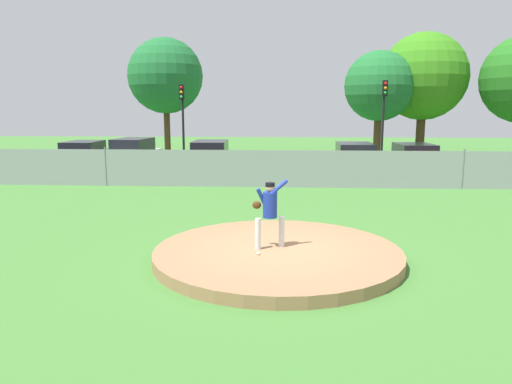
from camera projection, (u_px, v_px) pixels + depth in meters
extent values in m
plane|color=#427A33|center=(280.00, 206.00, 16.74)|extent=(80.00, 80.00, 0.00)
cube|color=#2B2B2D|center=(281.00, 173.00, 25.09)|extent=(44.00, 7.00, 0.01)
cylinder|color=#99704C|center=(278.00, 254.00, 10.81)|extent=(5.60, 5.60, 0.25)
cylinder|color=silver|center=(258.00, 234.00, 10.70)|extent=(0.13, 0.13, 0.71)
cylinder|color=silver|center=(282.00, 231.00, 10.91)|extent=(0.13, 0.13, 0.71)
cylinder|color=navy|center=(270.00, 205.00, 10.69)|extent=(0.32, 0.32, 0.58)
cylinder|color=navy|center=(278.00, 188.00, 10.61)|extent=(0.47, 0.28, 0.38)
cylinder|color=navy|center=(262.00, 198.00, 10.68)|extent=(0.29, 0.20, 0.46)
ellipsoid|color=#4C2D14|center=(257.00, 205.00, 10.76)|extent=(0.20, 0.12, 0.18)
sphere|color=tan|center=(270.00, 188.00, 10.62)|extent=(0.20, 0.20, 0.20)
cylinder|color=black|center=(270.00, 185.00, 10.61)|extent=(0.21, 0.21, 0.09)
sphere|color=white|center=(258.00, 253.00, 10.33)|extent=(0.07, 0.07, 0.07)
cube|color=gray|center=(281.00, 169.00, 20.53)|extent=(38.36, 0.03, 1.60)
cylinder|color=slate|center=(106.00, 167.00, 20.95)|extent=(0.07, 0.07, 1.70)
cylinder|color=slate|center=(463.00, 169.00, 20.09)|extent=(0.07, 0.07, 1.70)
cube|color=silver|center=(133.00, 159.00, 25.42)|extent=(2.09, 4.55, 0.79)
cube|color=black|center=(133.00, 145.00, 25.29)|extent=(1.80, 2.55, 0.69)
cylinder|color=black|center=(143.00, 163.00, 26.82)|extent=(1.85, 0.78, 0.64)
cylinder|color=black|center=(123.00, 169.00, 24.15)|extent=(1.85, 0.78, 0.64)
cube|color=tan|center=(355.00, 162.00, 24.35)|extent=(1.94, 4.64, 0.70)
cube|color=black|center=(355.00, 149.00, 24.24)|extent=(1.76, 2.56, 0.62)
cylinder|color=black|center=(351.00, 165.00, 25.82)|extent=(1.95, 0.66, 0.64)
cylinder|color=black|center=(358.00, 172.00, 23.01)|extent=(1.95, 0.66, 0.64)
cube|color=#232328|center=(84.00, 159.00, 25.23)|extent=(1.83, 4.25, 0.77)
cube|color=black|center=(83.00, 147.00, 25.12)|extent=(1.66, 2.35, 0.57)
cylinder|color=black|center=(94.00, 164.00, 26.59)|extent=(1.85, 0.66, 0.64)
cylinder|color=black|center=(74.00, 170.00, 24.01)|extent=(1.85, 0.66, 0.64)
cube|color=#A81919|center=(414.00, 162.00, 24.60)|extent=(2.00, 4.51, 0.69)
cube|color=black|center=(414.00, 149.00, 24.49)|extent=(1.79, 2.50, 0.57)
cylinder|color=black|center=(406.00, 165.00, 26.02)|extent=(1.95, 0.69, 0.64)
cylinder|color=black|center=(422.00, 172.00, 23.30)|extent=(1.95, 0.69, 0.64)
cube|color=maroon|center=(210.00, 161.00, 25.10)|extent=(2.00, 4.78, 0.68)
cube|color=black|center=(210.00, 148.00, 24.98)|extent=(1.79, 2.65, 0.69)
cylinder|color=black|center=(214.00, 164.00, 26.60)|extent=(1.93, 0.70, 0.64)
cylinder|color=black|center=(207.00, 171.00, 23.72)|extent=(1.93, 0.70, 0.64)
cone|color=orange|center=(252.00, 173.00, 23.00)|extent=(0.32, 0.32, 0.55)
cube|color=black|center=(252.00, 179.00, 23.05)|extent=(0.40, 0.40, 0.03)
cylinder|color=black|center=(183.00, 125.00, 28.92)|extent=(0.14, 0.14, 4.75)
cube|color=black|center=(182.00, 92.00, 28.41)|extent=(0.28, 0.24, 0.90)
sphere|color=red|center=(181.00, 88.00, 28.24)|extent=(0.18, 0.18, 0.18)
sphere|color=orange|center=(181.00, 92.00, 28.29)|extent=(0.18, 0.18, 0.18)
sphere|color=green|center=(181.00, 97.00, 28.33)|extent=(0.18, 0.18, 0.18)
cylinder|color=black|center=(383.00, 123.00, 28.45)|extent=(0.14, 0.14, 4.97)
cube|color=black|center=(385.00, 88.00, 27.92)|extent=(0.28, 0.24, 0.90)
sphere|color=red|center=(386.00, 83.00, 27.76)|extent=(0.18, 0.18, 0.18)
sphere|color=orange|center=(385.00, 88.00, 27.80)|extent=(0.18, 0.18, 0.18)
sphere|color=green|center=(385.00, 93.00, 27.85)|extent=(0.18, 0.18, 0.18)
cylinder|color=#4C331E|center=(167.00, 129.00, 34.90)|extent=(0.44, 0.44, 3.78)
sphere|color=#1E6730|center=(165.00, 76.00, 34.25)|extent=(5.37, 5.37, 5.37)
cylinder|color=#4C331E|center=(377.00, 135.00, 32.29)|extent=(0.49, 0.49, 3.20)
sphere|color=#206C2F|center=(379.00, 86.00, 31.73)|extent=(4.64, 4.64, 4.64)
cylinder|color=#4C331E|center=(420.00, 132.00, 33.38)|extent=(0.60, 0.60, 3.43)
sphere|color=#37821A|center=(424.00, 77.00, 32.73)|extent=(5.93, 5.93, 5.93)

